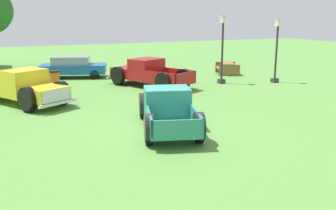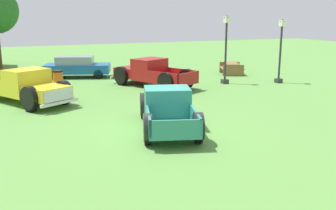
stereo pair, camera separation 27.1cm
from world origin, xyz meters
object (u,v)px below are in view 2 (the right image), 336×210
at_px(picnic_table, 231,67).
at_px(lamp_post_near, 280,50).
at_px(pickup_truck_foreground, 167,108).
at_px(sedan_distant_b, 77,66).
at_px(trash_can, 58,78).
at_px(pickup_truck_behind_left, 28,87).
at_px(pickup_truck_behind_right, 149,73).
at_px(lamp_post_far, 226,48).

bearing_deg(picnic_table, lamp_post_near, -77.78).
bearing_deg(pickup_truck_foreground, lamp_post_near, 31.55).
bearing_deg(picnic_table, sedan_distant_b, 164.92).
bearing_deg(trash_can, pickup_truck_behind_left, -114.79).
xyz_separation_m(pickup_truck_behind_right, lamp_post_near, (7.58, -1.98, 1.22)).
height_order(pickup_truck_behind_right, lamp_post_near, lamp_post_near).
distance_m(lamp_post_far, picnic_table, 4.05).
distance_m(pickup_truck_behind_right, lamp_post_far, 4.74).
bearing_deg(pickup_truck_behind_right, lamp_post_near, -14.64).
xyz_separation_m(sedan_distant_b, trash_can, (-1.56, -2.93, -0.25)).
xyz_separation_m(pickup_truck_behind_left, lamp_post_near, (14.19, 0.10, 1.22)).
relative_size(lamp_post_far, trash_can, 4.19).
bearing_deg(pickup_truck_behind_right, pickup_truck_foreground, -105.08).
bearing_deg(pickup_truck_behind_right, sedan_distant_b, 125.02).
relative_size(lamp_post_far, picnic_table, 1.79).
distance_m(picnic_table, trash_can, 11.56).
xyz_separation_m(lamp_post_near, lamp_post_far, (-3.13, 1.01, 0.11)).
bearing_deg(lamp_post_near, trash_can, 163.28).
height_order(pickup_truck_behind_left, pickup_truck_behind_right, pickup_truck_behind_left).
distance_m(lamp_post_near, lamp_post_far, 3.29).
height_order(pickup_truck_foreground, picnic_table, pickup_truck_foreground).
relative_size(lamp_post_near, lamp_post_far, 0.95).
xyz_separation_m(pickup_truck_behind_left, pickup_truck_behind_right, (6.61, 2.08, -0.01)).
distance_m(pickup_truck_foreground, lamp_post_far, 9.70).
bearing_deg(sedan_distant_b, picnic_table, -15.08).
xyz_separation_m(pickup_truck_behind_right, picnic_table, (6.72, 1.99, -0.26)).
distance_m(lamp_post_near, trash_can, 13.06).
relative_size(sedan_distant_b, picnic_table, 2.00).
height_order(pickup_truck_behind_left, picnic_table, pickup_truck_behind_left).
relative_size(lamp_post_near, trash_can, 3.97).
distance_m(sedan_distant_b, lamp_post_near, 12.80).
xyz_separation_m(sedan_distant_b, lamp_post_near, (10.86, -6.66, 1.26)).
xyz_separation_m(pickup_truck_behind_left, picnic_table, (13.33, 4.07, -0.27)).
distance_m(pickup_truck_foreground, trash_can, 10.07).
height_order(sedan_distant_b, lamp_post_far, lamp_post_far).
distance_m(lamp_post_near, picnic_table, 4.33).
bearing_deg(pickup_truck_foreground, lamp_post_far, 46.64).
bearing_deg(lamp_post_near, pickup_truck_behind_right, 165.36).
bearing_deg(lamp_post_far, pickup_truck_behind_left, -174.25).
bearing_deg(pickup_truck_behind_right, trash_can, 160.12).
xyz_separation_m(pickup_truck_behind_left, sedan_distant_b, (3.33, 6.76, -0.04)).
height_order(pickup_truck_behind_right, trash_can, pickup_truck_behind_right).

